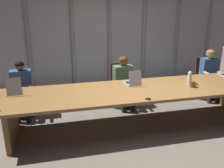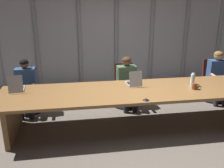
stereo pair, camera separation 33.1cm
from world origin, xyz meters
TOP-DOWN VIEW (x-y plane):
  - ground_plane at (0.00, 0.00)m, footprint 14.46×14.46m
  - conference_table at (0.00, 0.00)m, footprint 4.95×1.20m
  - curtain_backdrop at (0.00, 2.55)m, footprint 7.23×0.17m
  - laptop_left_end at (-2.16, 0.29)m, footprint 0.29×0.43m
  - laptop_left_mid at (-0.01, 0.27)m, footprint 0.27×0.38m
  - office_chair_left_end at (-2.14, 1.06)m, footprint 0.60×0.60m
  - office_chair_left_mid at (-0.01, 1.06)m, footprint 0.60×0.60m
  - office_chair_center at (2.15, 1.07)m, footprint 0.60×0.60m
  - person_left_end at (-2.12, 0.91)m, footprint 0.42×0.55m
  - person_left_mid at (0.00, 0.91)m, footprint 0.45×0.57m
  - person_center at (2.13, 0.91)m, footprint 0.42×0.57m
  - water_bottle_primary at (1.07, 0.05)m, footprint 0.08×0.08m
  - coffee_mug_near at (1.04, -0.12)m, footprint 0.14×0.09m
  - conference_mic_middle at (0.01, -0.50)m, footprint 0.11×0.11m

SIDE VIEW (x-z plane):
  - ground_plane at x=0.00m, z-range 0.00..0.00m
  - office_chair_left_end at x=-2.14m, z-range -0.12..0.80m
  - office_chair_left_mid at x=-0.01m, z-range -0.12..0.81m
  - office_chair_center at x=2.15m, z-range -0.12..0.82m
  - conference_table at x=0.00m, z-range 0.24..0.98m
  - person_left_mid at x=0.00m, z-range 0.08..1.21m
  - person_left_end at x=-2.12m, z-range 0.07..1.22m
  - person_center at x=2.13m, z-range 0.08..1.27m
  - conference_mic_middle at x=0.01m, z-range 0.73..0.77m
  - coffee_mug_near at x=1.04m, z-range 0.73..0.84m
  - laptop_left_mid at x=-0.01m, z-range 0.64..0.94m
  - laptop_left_end at x=-2.16m, z-range 0.63..0.95m
  - water_bottle_primary at x=1.07m, z-range 0.72..0.98m
  - curtain_backdrop at x=0.00m, z-range 0.00..2.92m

